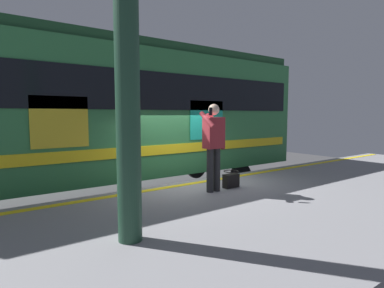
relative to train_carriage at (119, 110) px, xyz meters
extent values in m
plane|color=#3D3D3F|center=(-0.74, 2.12, -2.63)|extent=(26.82, 26.82, 0.00)
cube|color=gray|center=(-0.74, 4.47, -2.15)|extent=(17.88, 4.71, 0.96)
cube|color=yellow|center=(-0.74, 2.42, -1.66)|extent=(17.52, 0.16, 0.01)
cube|color=slate|center=(-0.74, 0.71, -2.55)|extent=(23.24, 0.08, 0.16)
cube|color=slate|center=(-0.74, -0.72, -2.55)|extent=(23.24, 0.08, 0.16)
cube|color=#2D723F|center=(0.00, -0.01, -0.10)|extent=(10.70, 2.87, 3.15)
cube|color=#1B4426|center=(0.00, -0.01, 1.59)|extent=(10.48, 2.64, 0.24)
cube|color=black|center=(0.00, 1.45, 0.45)|extent=(10.16, 0.03, 0.90)
cube|color=yellow|center=(0.00, 1.45, -0.97)|extent=(10.16, 0.03, 0.24)
cube|color=#19A58C|center=(-1.87, 1.45, -0.26)|extent=(1.11, 0.02, 1.03)
cube|color=gold|center=(1.87, 1.45, -0.26)|extent=(1.11, 0.02, 1.03)
cylinder|color=black|center=(-3.48, 1.14, -2.05)|extent=(0.84, 0.12, 0.84)
cylinder|color=black|center=(-3.48, -1.16, -2.05)|extent=(0.84, 0.12, 0.84)
cylinder|color=#262628|center=(-0.69, 3.25, -1.23)|extent=(0.14, 0.14, 0.88)
cylinder|color=#262628|center=(-0.51, 3.25, -1.23)|extent=(0.14, 0.14, 0.88)
cube|color=maroon|center=(-0.60, 3.25, -0.48)|extent=(0.40, 0.24, 0.62)
sphere|color=maroon|center=(-0.60, 3.09, -0.18)|extent=(0.20, 0.20, 0.20)
sphere|color=beige|center=(-0.60, 3.25, -0.01)|extent=(0.22, 0.22, 0.22)
cylinder|color=maroon|center=(-0.85, 3.25, -0.54)|extent=(0.09, 0.09, 0.56)
cylinder|color=maroon|center=(-0.37, 3.33, -0.21)|extent=(0.09, 0.42, 0.33)
cube|color=black|center=(-0.37, 3.43, -0.05)|extent=(0.07, 0.02, 0.15)
cube|color=black|center=(-1.12, 3.21, -1.52)|extent=(0.35, 0.16, 0.29)
torus|color=black|center=(-1.12, 3.21, -1.32)|extent=(0.32, 0.32, 0.02)
cylinder|color=#1E3F2D|center=(1.83, 4.55, 0.28)|extent=(0.29, 0.29, 3.90)
camera|label=1|loc=(3.43, 8.04, -0.11)|focal=29.32mm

